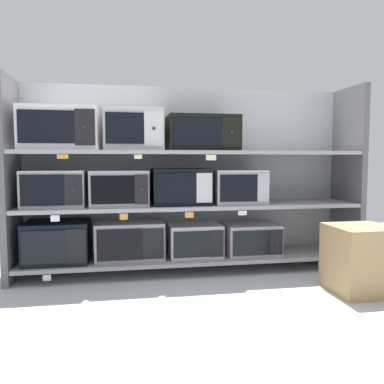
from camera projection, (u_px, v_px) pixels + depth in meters
The scene contains 27 objects.
ground at pixel (221, 318), 2.36m from camera, with size 6.79×6.00×0.02m, color #B2B7BC.
back_panel at pixel (187, 177), 3.54m from camera, with size 2.99×0.04×1.58m, color #9EA3A8.
upright_left at pixel (10, 179), 3.03m from camera, with size 0.05×0.50×1.58m, color #5B5B5E.
upright_right at pixel (348, 177), 3.52m from camera, with size 0.05×0.50×1.58m, color #5B5B5E.
shelf_0 at pixel (192, 257), 3.33m from camera, with size 2.79×0.50×0.03m, color #99999E.
microwave_0 at pixel (57, 242), 3.12m from camera, with size 0.49×0.41×0.32m.
microwave_1 at pixel (130, 240), 3.22m from camera, with size 0.55×0.34×0.30m.
microwave_2 at pixel (194, 240), 3.32m from camera, with size 0.44×0.36×0.27m.
microwave_3 at pixel (250, 238), 3.40m from camera, with size 0.46×0.39×0.26m.
price_tag_0 at pixel (47, 278), 2.89m from camera, with size 0.06×0.00×0.04m, color white.
shelf_1 at pixel (192, 206), 3.29m from camera, with size 2.79×0.50×0.03m, color #99999E.
microwave_4 at pixel (55, 189), 3.09m from camera, with size 0.47×0.36×0.29m.
microwave_5 at pixel (120, 188), 3.17m from camera, with size 0.46×0.42×0.29m.
microwave_6 at pixel (181, 187), 3.26m from camera, with size 0.47×0.38×0.30m.
microwave_7 at pixel (237, 186), 3.35m from camera, with size 0.43×0.40×0.29m.
price_tag_1 at pixel (55, 218), 2.87m from camera, with size 0.06×0.00×0.05m, color white.
price_tag_2 at pixel (124, 217), 2.95m from camera, with size 0.06×0.00×0.05m, color orange.
price_tag_3 at pixel (189, 215), 3.04m from camera, with size 0.07×0.00×0.04m, color orange.
price_tag_4 at pixel (242, 213), 3.11m from camera, with size 0.07×0.00×0.04m, color white.
shelf_2 at pixel (192, 153), 3.26m from camera, with size 2.79×0.50×0.03m, color #99999E.
microwave_8 at pixel (60, 129), 3.06m from camera, with size 0.58×0.41×0.33m.
microwave_9 at pixel (133, 130), 3.16m from camera, with size 0.47×0.36×0.33m.
microwave_10 at pixel (202, 133), 3.26m from camera, with size 0.58×0.41×0.29m.
price_tag_5 at pixel (63, 157), 2.84m from camera, with size 0.08×0.00×0.03m, color orange.
price_tag_6 at pixel (138, 157), 2.94m from camera, with size 0.06×0.00×0.03m, color beige.
price_tag_7 at pixel (211, 158), 3.03m from camera, with size 0.08×0.00×0.04m, color beige.
shipping_carton at pixel (361, 259), 2.79m from camera, with size 0.42×0.42×0.47m, color tan.
Camera 1 is at (-0.57, -3.22, 0.94)m, focal length 36.70 mm.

